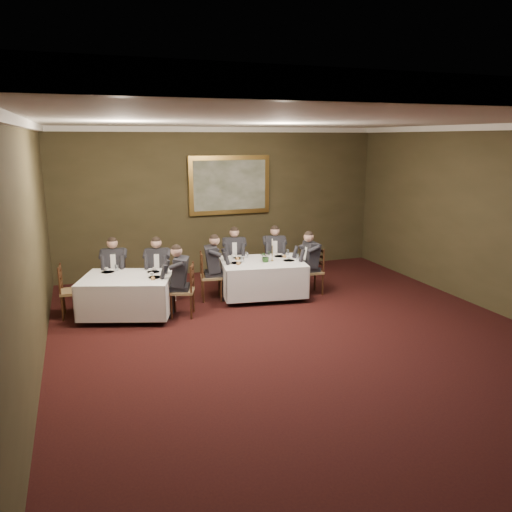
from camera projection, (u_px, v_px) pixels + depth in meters
ground at (311, 346)px, 7.99m from camera, size 10.00×10.00×0.00m
ceiling at (317, 120)px, 7.18m from camera, size 8.00×10.00×0.10m
back_wall at (223, 201)px, 12.16m from camera, size 8.00×0.10×3.50m
left_wall at (27, 260)px, 6.27m from camera, size 0.10×10.00×3.50m
crown_molding at (317, 124)px, 7.20m from camera, size 8.00×10.00×0.12m
table_main at (262, 276)px, 10.38m from camera, size 1.88×1.54×0.67m
table_second at (128, 293)px, 9.23m from camera, size 1.93×1.69×0.67m
chair_main_backleft at (235, 274)px, 11.17m from camera, size 0.53×0.52×1.00m
diner_main_backleft at (234, 264)px, 11.11m from camera, size 0.51×0.57×1.35m
chair_main_backright at (274, 272)px, 11.34m from camera, size 0.54×0.53×1.00m
diner_main_backright at (274, 262)px, 11.27m from camera, size 0.52×0.57×1.35m
chair_main_endleft at (211, 286)px, 10.22m from camera, size 0.49×0.50×1.00m
diner_main_endleft at (211, 275)px, 10.17m from camera, size 0.54×0.48×1.35m
chair_main_endright at (311, 281)px, 10.62m from camera, size 0.43×0.45×1.00m
diner_main_endright at (311, 270)px, 10.56m from camera, size 0.49×0.43×1.35m
chair_sec_backleft at (116, 289)px, 10.06m from camera, size 0.50×0.49×1.00m
diner_sec_backleft at (115, 278)px, 10.00m from camera, size 0.47×0.54×1.35m
chair_sec_backright at (159, 288)px, 10.08m from camera, size 0.54×0.52×1.00m
diner_sec_backright at (158, 278)px, 10.02m from camera, size 0.52×0.57×1.35m
chair_sec_endright at (183, 301)px, 9.29m from camera, size 0.54×0.55×1.00m
diner_sec_endright at (182, 289)px, 9.23m from camera, size 0.59×0.54×1.35m
chair_sec_endleft at (73, 302)px, 9.24m from camera, size 0.45×0.47×1.00m
centerpiece at (266, 256)px, 10.21m from camera, size 0.29×0.27×0.26m
candlestick at (272, 252)px, 10.30m from camera, size 0.07×0.07×0.48m
place_setting_table_main at (240, 256)px, 10.60m from camera, size 0.33×0.31×0.14m
place_setting_table_second at (110, 270)px, 9.51m from camera, size 0.33×0.31×0.14m
painting at (230, 185)px, 12.07m from camera, size 2.02×0.09×1.41m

